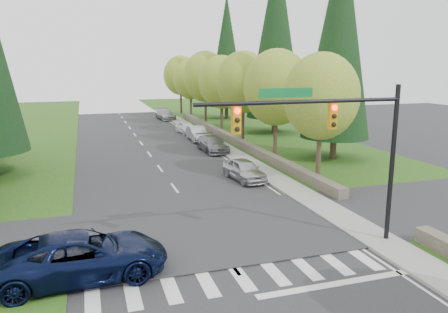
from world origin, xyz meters
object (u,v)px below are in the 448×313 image
parked_car_b (213,144)px  parked_car_d (186,127)px  parked_car_e (166,115)px  parked_car_a (244,170)px  parked_car_c (197,134)px  suv_navy (82,256)px

parked_car_b → parked_car_d: (0.07, 10.80, -0.03)m
parked_car_e → parked_car_a: bearing=-96.9°
parked_car_a → parked_car_d: size_ratio=1.07×
parked_car_c → parked_car_d: bearing=91.1°
suv_navy → parked_car_a: size_ratio=1.47×
parked_car_a → parked_car_c: size_ratio=0.95×
parked_car_a → parked_car_d: 20.75m
parked_car_b → parked_car_e: (0.07, 23.62, 0.01)m
parked_car_e → parked_car_b: bearing=-95.8°
parked_car_c → parked_car_a: bearing=-91.7°
parked_car_b → parked_car_c: bearing=87.2°
parked_car_d → parked_car_a: bearing=-98.0°
parked_car_b → parked_car_e: bearing=87.8°
parked_car_b → suv_navy: bearing=-119.8°
suv_navy → parked_car_a: bearing=-46.1°
parked_car_b → parked_car_e: parked_car_e is taller
suv_navy → parked_car_b: (11.00, 20.94, -0.15)m
parked_car_a → parked_car_d: parked_car_a is taller
parked_car_a → parked_car_b: size_ratio=0.87×
parked_car_c → parked_car_b: bearing=-89.7°
suv_navy → parked_car_b: suv_navy is taller
suv_navy → parked_car_d: suv_navy is taller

